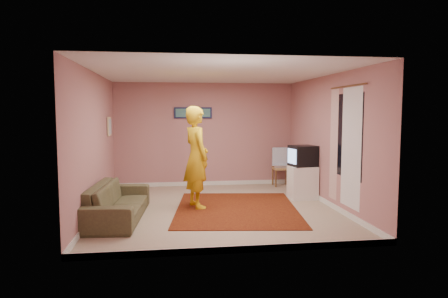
{
  "coord_description": "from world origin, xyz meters",
  "views": [
    {
      "loc": [
        -0.89,
        -7.57,
        1.87
      ],
      "look_at": [
        0.23,
        0.6,
        1.1
      ],
      "focal_mm": 32.0,
      "sensor_mm": 36.0,
      "label": 1
    }
  ],
  "objects": [
    {
      "name": "dvd_player",
      "position": [
        1.91,
        2.16,
        0.5
      ],
      "size": [
        0.39,
        0.32,
        0.06
      ],
      "primitive_type": "cube",
      "rotation": [
        0.0,
        0.0,
        -0.25
      ],
      "color": "#B5B5BA",
      "rests_on": "chair_a"
    },
    {
      "name": "baseboard_right",
      "position": [
        2.24,
        0.0,
        0.05
      ],
      "size": [
        0.02,
        5.0,
        0.1
      ],
      "primitive_type": "cube",
      "color": "silver",
      "rests_on": "ground"
    },
    {
      "name": "ceiling",
      "position": [
        0.0,
        0.0,
        2.6
      ],
      "size": [
        4.5,
        5.0,
        0.02
      ],
      "primitive_type": "cube",
      "color": "silver",
      "rests_on": "wall_back"
    },
    {
      "name": "ground",
      "position": [
        0.0,
        0.0,
        0.0
      ],
      "size": [
        5.0,
        5.0,
        0.0
      ],
      "primitive_type": "plane",
      "color": "tan",
      "rests_on": "ground"
    },
    {
      "name": "blue_throw",
      "position": [
        1.91,
        2.2,
        0.74
      ],
      "size": [
        0.45,
        0.06,
        0.47
      ],
      "primitive_type": "cube",
      "color": "#7E9FCE",
      "rests_on": "chair_a"
    },
    {
      "name": "wall_back",
      "position": [
        0.0,
        2.5,
        1.3
      ],
      "size": [
        4.5,
        0.02,
        2.6
      ],
      "primitive_type": "cube",
      "color": "#A46B6E",
      "rests_on": "ground"
    },
    {
      "name": "picture_back",
      "position": [
        -0.3,
        2.47,
        1.85
      ],
      "size": [
        0.95,
        0.04,
        0.28
      ],
      "color": "#161A3D",
      "rests_on": "wall_back"
    },
    {
      "name": "chair_a",
      "position": [
        1.91,
        2.16,
        0.56
      ],
      "size": [
        0.42,
        0.4,
        0.5
      ],
      "rotation": [
        0.0,
        0.0,
        -0.02
      ],
      "color": "tan",
      "rests_on": "ground"
    },
    {
      "name": "sofa",
      "position": [
        -1.8,
        -0.54,
        0.31
      ],
      "size": [
        0.99,
        2.19,
        0.62
      ],
      "primitive_type": "imported",
      "rotation": [
        0.0,
        0.0,
        1.49
      ],
      "color": "brown",
      "rests_on": "ground"
    },
    {
      "name": "picture_left",
      "position": [
        -2.22,
        1.6,
        1.55
      ],
      "size": [
        0.04,
        0.38,
        0.42
      ],
      "color": "beige",
      "rests_on": "wall_left"
    },
    {
      "name": "wall_right",
      "position": [
        2.25,
        0.0,
        1.3
      ],
      "size": [
        0.02,
        5.0,
        2.6
      ],
      "primitive_type": "cube",
      "color": "#A46B6E",
      "rests_on": "ground"
    },
    {
      "name": "baseboard_back",
      "position": [
        0.0,
        2.49,
        0.05
      ],
      "size": [
        4.5,
        0.02,
        0.1
      ],
      "primitive_type": "cube",
      "color": "silver",
      "rests_on": "ground"
    },
    {
      "name": "baseboard_front",
      "position": [
        0.0,
        -2.49,
        0.05
      ],
      "size": [
        4.5,
        0.02,
        0.1
      ],
      "primitive_type": "cube",
      "color": "silver",
      "rests_on": "ground"
    },
    {
      "name": "person",
      "position": [
        -0.38,
        0.14,
        0.99
      ],
      "size": [
        0.68,
        0.84,
        1.98
      ],
      "primitive_type": "imported",
      "rotation": [
        0.0,
        0.0,
        1.9
      ],
      "color": "gold",
      "rests_on": "ground"
    },
    {
      "name": "wall_front",
      "position": [
        0.0,
        -2.5,
        1.3
      ],
      "size": [
        4.5,
        0.02,
        2.6
      ],
      "primitive_type": "cube",
      "color": "#A46B6E",
      "rests_on": "ground"
    },
    {
      "name": "area_rug",
      "position": [
        0.38,
        -0.1,
        0.01
      ],
      "size": [
        2.63,
        3.13,
        0.02
      ],
      "primitive_type": "cube",
      "rotation": [
        0.0,
        0.0,
        -0.12
      ],
      "color": "#320507",
      "rests_on": "ground"
    },
    {
      "name": "window",
      "position": [
        2.24,
        -0.9,
        1.45
      ],
      "size": [
        0.01,
        1.1,
        1.5
      ],
      "primitive_type": "cube",
      "color": "black",
      "rests_on": "wall_right"
    },
    {
      "name": "curtain_rod",
      "position": [
        2.2,
        -0.9,
        2.32
      ],
      "size": [
        0.02,
        1.4,
        0.02
      ],
      "primitive_type": "cylinder",
      "rotation": [
        1.57,
        0.0,
        0.0
      ],
      "color": "brown",
      "rests_on": "wall_right"
    },
    {
      "name": "game_console",
      "position": [
        1.95,
        0.8,
        0.52
      ],
      "size": [
        0.29,
        0.25,
        0.05
      ],
      "primitive_type": "cube",
      "rotation": [
        0.0,
        0.0,
        0.34
      ],
      "color": "white",
      "rests_on": "chair_b"
    },
    {
      "name": "curtain_sheer",
      "position": [
        2.23,
        -1.05,
        1.25
      ],
      "size": [
        0.01,
        0.75,
        2.1
      ],
      "primitive_type": "cube",
      "color": "silver",
      "rests_on": "wall_right"
    },
    {
      "name": "wall_left",
      "position": [
        -2.25,
        0.0,
        1.3
      ],
      "size": [
        0.02,
        5.0,
        2.6
      ],
      "primitive_type": "cube",
      "color": "#A46B6E",
      "rests_on": "ground"
    },
    {
      "name": "crt_tv",
      "position": [
        1.94,
        0.64,
        0.93
      ],
      "size": [
        0.59,
        0.54,
        0.45
      ],
      "rotation": [
        0.0,
        0.0,
        0.17
      ],
      "color": "black",
      "rests_on": "tv_cabinet"
    },
    {
      "name": "tv_cabinet",
      "position": [
        1.95,
        0.64,
        0.35
      ],
      "size": [
        0.56,
        0.51,
        0.71
      ],
      "primitive_type": "cube",
      "color": "white",
      "rests_on": "ground"
    },
    {
      "name": "curtain_floral",
      "position": [
        2.21,
        -0.35,
        1.25
      ],
      "size": [
        0.01,
        0.35,
        2.1
      ],
      "primitive_type": "cube",
      "color": "#F3E5CF",
      "rests_on": "wall_right"
    },
    {
      "name": "chair_b",
      "position": [
        1.95,
        0.8,
        0.59
      ],
      "size": [
        0.51,
        0.53,
        0.52
      ],
      "rotation": [
        0.0,
        0.0,
        -1.83
      ],
      "color": "tan",
      "rests_on": "ground"
    },
    {
      "name": "baseboard_left",
      "position": [
        -2.24,
        0.0,
        0.05
      ],
      "size": [
        0.02,
        5.0,
        0.1
      ],
      "primitive_type": "cube",
      "color": "silver",
      "rests_on": "ground"
    }
  ]
}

